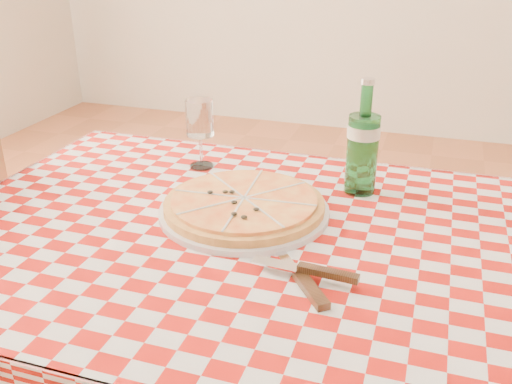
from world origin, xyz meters
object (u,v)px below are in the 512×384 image
(pizza_plate, at_px, (244,204))
(water_bottle, at_px, (363,137))
(wine_glass, at_px, (200,134))
(dining_table, at_px, (256,276))

(pizza_plate, relative_size, water_bottle, 1.37)
(wine_glass, bearing_deg, pizza_plate, -48.73)
(dining_table, height_order, water_bottle, water_bottle)
(dining_table, bearing_deg, pizza_plate, 124.48)
(dining_table, relative_size, pizza_plate, 3.37)
(pizza_plate, bearing_deg, water_bottle, 41.70)
(dining_table, distance_m, wine_glass, 0.42)
(pizza_plate, bearing_deg, wine_glass, 131.27)
(wine_glass, bearing_deg, water_bottle, -3.76)
(pizza_plate, distance_m, wine_glass, 0.29)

